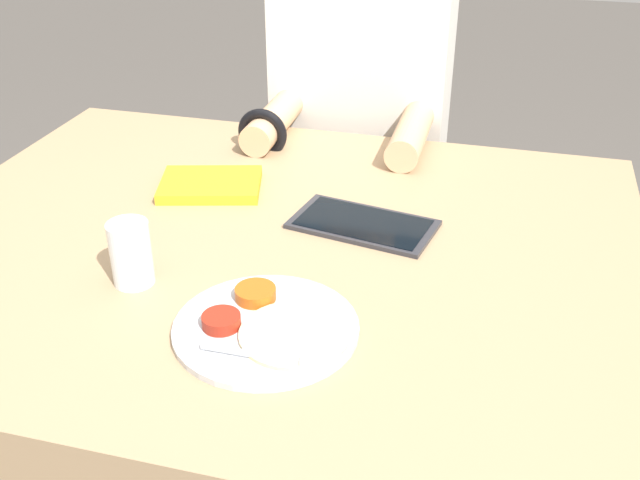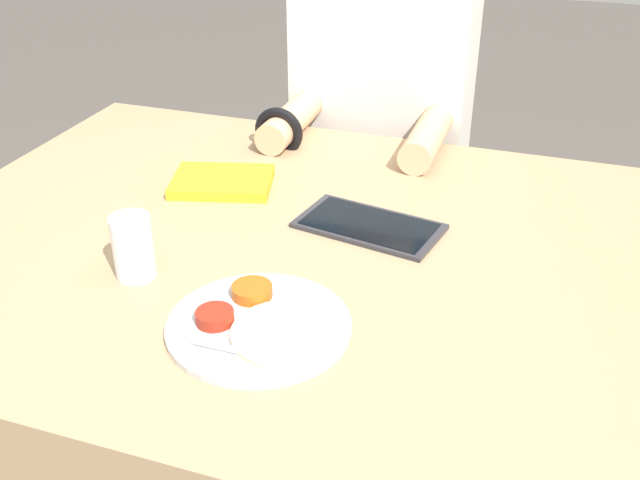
{
  "view_description": "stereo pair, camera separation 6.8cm",
  "coord_description": "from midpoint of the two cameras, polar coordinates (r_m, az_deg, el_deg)",
  "views": [
    {
      "loc": [
        0.37,
        -1.05,
        1.41
      ],
      "look_at": [
        0.12,
        -0.08,
        0.84
      ],
      "focal_mm": 42.0,
      "sensor_mm": 36.0,
      "label": 1
    },
    {
      "loc": [
        0.44,
        -1.03,
        1.41
      ],
      "look_at": [
        0.12,
        -0.08,
        0.84
      ],
      "focal_mm": 42.0,
      "sensor_mm": 36.0,
      "label": 2
    }
  ],
  "objects": [
    {
      "name": "dining_table",
      "position": [
        1.51,
        -1.92,
        -12.75
      ],
      "size": [
        1.27,
        1.03,
        0.78
      ],
      "color": "#9E7F5B",
      "rests_on": "ground_plane"
    },
    {
      "name": "thali_tray",
      "position": [
        1.06,
        -2.75,
        -6.49
      ],
      "size": [
        0.26,
        0.26,
        0.03
      ],
      "color": "#B7BABF",
      "rests_on": "dining_table"
    },
    {
      "name": "red_notebook",
      "position": [
        1.47,
        -6.13,
        4.37
      ],
      "size": [
        0.22,
        0.18,
        0.02
      ],
      "color": "silver",
      "rests_on": "dining_table"
    },
    {
      "name": "tablet_device",
      "position": [
        1.32,
        5.25,
        1.07
      ],
      "size": [
        0.27,
        0.18,
        0.01
      ],
      "color": "#28282D",
      "rests_on": "dining_table"
    },
    {
      "name": "person_diner",
      "position": [
        1.93,
        5.5,
        4.84
      ],
      "size": [
        0.42,
        0.46,
        1.27
      ],
      "color": "black",
      "rests_on": "ground_plane"
    },
    {
      "name": "drinking_glass",
      "position": [
        1.18,
        -12.47,
        -0.55
      ],
      "size": [
        0.06,
        0.06,
        0.1
      ],
      "color": "silver",
      "rests_on": "dining_table"
    }
  ]
}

